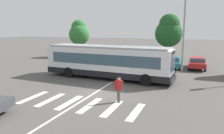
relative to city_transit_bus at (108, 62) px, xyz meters
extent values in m
plane|color=#514F4C|center=(1.38, -4.95, -1.59)|extent=(160.00, 160.00, 0.00)
cylinder|color=black|center=(4.09, 0.97, -1.09)|extent=(1.01, 0.35, 1.00)
cylinder|color=black|center=(3.97, -1.38, -1.09)|extent=(1.01, 0.35, 1.00)
cylinder|color=black|center=(-3.52, 1.35, -1.09)|extent=(1.01, 0.35, 1.00)
cylinder|color=black|center=(-3.64, -0.99, -1.09)|extent=(1.01, 0.35, 1.00)
cube|color=white|center=(-0.02, 0.00, 0.04)|extent=(12.02, 3.15, 2.55)
cube|color=black|center=(-0.02, 0.00, -0.96)|extent=(12.14, 3.18, 0.55)
cube|color=#3D5666|center=(-0.02, 0.00, 0.34)|extent=(10.59, 3.13, 0.96)
cube|color=#3D5666|center=(5.93, -0.30, 0.24)|extent=(0.15, 2.24, 1.63)
cube|color=black|center=(5.93, -0.30, 1.13)|extent=(0.16, 1.94, 0.28)
cube|color=#99999E|center=(-0.02, 0.00, 1.39)|extent=(11.53, 2.92, 0.16)
cube|color=#28282B|center=(6.05, -0.31, -1.16)|extent=(0.25, 2.55, 0.36)
cylinder|color=brown|center=(3.24, -6.00, -1.16)|extent=(0.16, 0.16, 0.85)
cylinder|color=brown|center=(3.30, -6.07, -1.16)|extent=(0.16, 0.16, 0.85)
cube|color=#B22323|center=(3.27, -6.04, -0.44)|extent=(0.47, 0.46, 0.60)
cylinder|color=#B22323|center=(3.09, -6.20, -0.47)|extent=(0.10, 0.10, 0.55)
cylinder|color=#B22323|center=(3.45, -5.88, -0.47)|extent=(0.10, 0.10, 0.55)
sphere|color=tan|center=(3.27, -6.04, -0.03)|extent=(0.22, 0.22, 0.22)
sphere|color=black|center=(3.27, -6.04, 0.04)|extent=(0.19, 0.19, 0.19)
cylinder|color=black|center=(-2.51, -9.90, -1.27)|extent=(0.67, 0.31, 0.64)
cylinder|color=black|center=(-3.79, 9.13, -1.27)|extent=(0.22, 0.65, 0.64)
cylinder|color=black|center=(-2.11, 9.07, -1.27)|extent=(0.22, 0.65, 0.64)
cylinder|color=black|center=(-3.89, 6.34, -1.27)|extent=(0.22, 0.65, 0.64)
cylinder|color=black|center=(-2.22, 6.28, -1.27)|extent=(0.22, 0.65, 0.64)
cube|color=black|center=(-3.00, 7.71, -0.95)|extent=(1.99, 4.57, 0.52)
cube|color=#3D5666|center=(-3.01, 7.62, -0.47)|extent=(1.68, 2.22, 0.44)
cube|color=black|center=(-3.01, 7.62, -0.28)|extent=(1.60, 2.04, 0.09)
cylinder|color=black|center=(-1.15, 9.14, -1.27)|extent=(0.21, 0.64, 0.64)
cylinder|color=black|center=(0.52, 9.15, -1.27)|extent=(0.21, 0.64, 0.64)
cylinder|color=black|center=(-1.13, 6.35, -1.27)|extent=(0.21, 0.64, 0.64)
cylinder|color=black|center=(0.54, 6.36, -1.27)|extent=(0.21, 0.64, 0.64)
cube|color=white|center=(-0.30, 7.75, -0.95)|extent=(1.86, 4.52, 0.52)
cube|color=#3D5666|center=(-0.30, 7.66, -0.47)|extent=(1.62, 2.17, 0.44)
cube|color=white|center=(-0.30, 7.66, -0.28)|extent=(1.55, 1.99, 0.09)
cylinder|color=black|center=(1.76, 9.23, -1.27)|extent=(0.22, 0.65, 0.64)
cylinder|color=black|center=(3.43, 9.17, -1.27)|extent=(0.22, 0.65, 0.64)
cylinder|color=black|center=(1.65, 6.44, -1.27)|extent=(0.22, 0.65, 0.64)
cylinder|color=black|center=(3.32, 6.38, -1.27)|extent=(0.22, 0.65, 0.64)
cube|color=#38383D|center=(2.54, 7.80, -0.95)|extent=(1.99, 4.57, 0.52)
cube|color=#3D5666|center=(2.54, 7.71, -0.47)|extent=(1.68, 2.22, 0.44)
cube|color=#38383D|center=(2.54, 7.71, -0.28)|extent=(1.60, 2.04, 0.09)
cylinder|color=black|center=(4.16, 9.25, -1.27)|extent=(0.22, 0.65, 0.64)
cylinder|color=black|center=(5.84, 9.31, -1.27)|extent=(0.22, 0.65, 0.64)
cylinder|color=black|center=(4.26, 6.46, -1.27)|extent=(0.22, 0.65, 0.64)
cylinder|color=black|center=(5.93, 6.52, -1.27)|extent=(0.22, 0.65, 0.64)
cube|color=#196B70|center=(5.05, 7.88, -0.95)|extent=(1.97, 4.56, 0.52)
cube|color=#3D5666|center=(5.05, 7.79, -0.47)|extent=(1.67, 2.21, 0.44)
cube|color=#196B70|center=(5.05, 7.79, -0.28)|extent=(1.59, 2.03, 0.09)
cylinder|color=black|center=(6.92, 9.73, -1.27)|extent=(0.21, 0.64, 0.64)
cylinder|color=black|center=(8.59, 9.75, -1.27)|extent=(0.21, 0.64, 0.64)
cylinder|color=black|center=(6.95, 6.94, -1.27)|extent=(0.21, 0.64, 0.64)
cylinder|color=black|center=(8.63, 6.96, -1.27)|extent=(0.21, 0.64, 0.64)
cube|color=#AD1E1E|center=(7.77, 8.35, -0.95)|extent=(1.88, 4.52, 0.52)
cube|color=#3D5666|center=(7.77, 8.26, -0.47)|extent=(1.63, 2.18, 0.44)
cube|color=#AD1E1E|center=(7.77, 8.26, -0.28)|extent=(1.55, 2.00, 0.09)
cylinder|color=#939399|center=(6.25, 5.77, 3.36)|extent=(0.20, 0.20, 9.90)
cylinder|color=brown|center=(-10.50, 13.20, -0.40)|extent=(0.36, 0.36, 2.38)
sphere|color=#2D7033|center=(-10.50, 13.20, 1.96)|extent=(3.36, 3.36, 3.36)
sphere|color=#2D7033|center=(-10.72, 13.57, 3.14)|extent=(2.52, 2.52, 2.52)
cylinder|color=brown|center=(3.75, 13.17, -0.31)|extent=(0.36, 0.36, 2.55)
sphere|color=#1E5123|center=(3.75, 13.17, 2.28)|extent=(3.77, 3.77, 3.77)
sphere|color=#1E5123|center=(3.82, 13.07, 3.60)|extent=(2.83, 2.83, 2.83)
cube|color=silver|center=(-2.58, -7.24, -1.58)|extent=(0.45, 2.89, 0.01)
cube|color=silver|center=(-1.12, -7.24, -1.58)|extent=(0.45, 2.89, 0.01)
cube|color=silver|center=(0.35, -7.24, -1.58)|extent=(0.45, 2.89, 0.01)
cube|color=silver|center=(1.82, -7.24, -1.58)|extent=(0.45, 2.89, 0.01)
cube|color=silver|center=(3.29, -7.24, -1.58)|extent=(0.45, 2.89, 0.01)
cube|color=silver|center=(4.76, -7.24, -1.58)|extent=(0.45, 2.89, 0.01)
cube|color=silver|center=(0.94, -2.95, -1.59)|extent=(0.16, 24.00, 0.01)
camera|label=1|loc=(7.89, -18.96, 3.17)|focal=35.73mm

